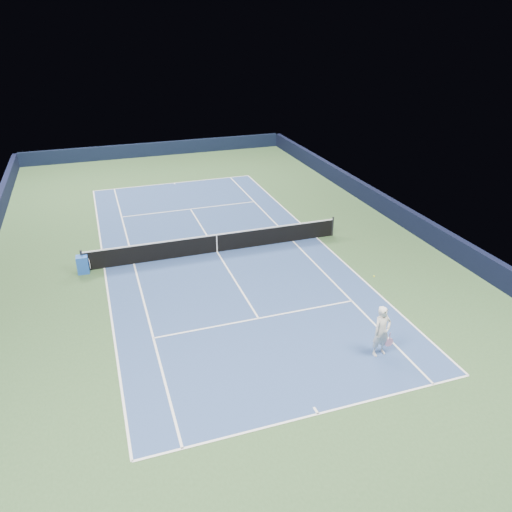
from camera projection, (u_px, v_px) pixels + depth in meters
name	position (u px, v px, depth m)	size (l,w,h in m)	color
ground	(217.00, 252.00, 25.05)	(40.00, 40.00, 0.00)	#304E2A
wall_far	(157.00, 149.00, 41.67)	(22.00, 0.35, 1.10)	black
wall_right	(404.00, 216.00, 27.93)	(0.35, 40.00, 1.10)	black
court_surface	(217.00, 252.00, 25.05)	(10.97, 23.77, 0.01)	navy
baseline_far	(174.00, 183.00, 35.16)	(10.97, 0.08, 0.00)	white
baseline_near	(318.00, 414.00, 14.94)	(10.97, 0.08, 0.00)	white
sideline_doubles_right	(317.00, 238.00, 26.63)	(0.08, 23.77, 0.00)	white
sideline_doubles_left	(104.00, 268.00, 23.47)	(0.08, 23.77, 0.00)	white
sideline_singles_right	(293.00, 241.00, 26.24)	(0.08, 23.77, 0.00)	white
sideline_singles_left	(134.00, 264.00, 23.86)	(0.08, 23.77, 0.00)	white
service_line_far	(190.00, 209.00, 30.49)	(8.23, 0.08, 0.00)	white
service_line_near	(259.00, 318.00, 19.61)	(8.23, 0.08, 0.00)	white
center_service_line	(217.00, 252.00, 25.05)	(0.08, 12.80, 0.00)	white
center_mark_far	(175.00, 184.00, 35.03)	(0.08, 0.30, 0.00)	white
center_mark_near	(316.00, 410.00, 15.07)	(0.08, 0.30, 0.00)	white
tennis_net	(217.00, 243.00, 24.83)	(12.90, 0.10, 1.07)	black
sponsor_cube	(83.00, 264.00, 22.88)	(0.59, 0.49, 0.84)	#1E4EB4
tennis_player	(382.00, 331.00, 17.16)	(0.87, 1.31, 2.61)	silver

